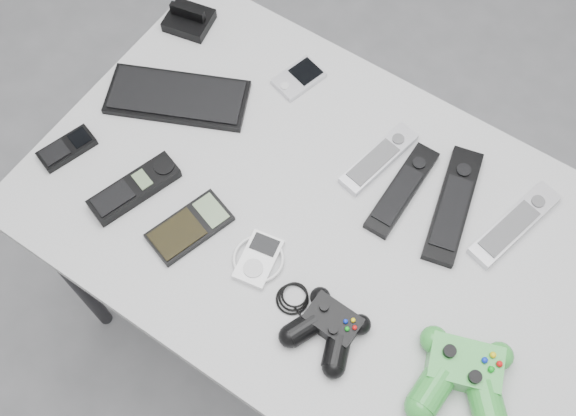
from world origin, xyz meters
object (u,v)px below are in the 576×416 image
Objects in this scene: remote_black_a at (402,189)px; remote_black_b at (453,205)px; remote_silver_b at (515,224)px; controller_black at (328,327)px; mp3_player at (258,259)px; pda_keyboard at (177,97)px; cordless_handset at (134,188)px; remote_silver_a at (379,158)px; controller_green at (463,375)px; desk at (322,231)px; mobile_phone at (67,148)px; pda at (298,78)px; calculator at (190,227)px.

remote_black_b reaches higher than remote_black_a.
remote_silver_b is 0.96× the size of controller_black.
remote_silver_b is at bearing 31.60° from mp3_player.
cordless_handset reaches higher than pda_keyboard.
remote_silver_a is 0.42m from controller_green.
remote_black_b is 0.32m from controller_black.
mp3_player is (-0.34, -0.31, -0.00)m from remote_silver_b.
desk is 3.92× the size of pda_keyboard.
remote_silver_b reaches higher than mobile_phone.
remote_black_a is (0.29, -0.10, 0.00)m from pda.
calculator is 0.70× the size of controller_black.
remote_silver_b reaches higher than pda.
desk is 0.22m from controller_black.
controller_black is 1.22× the size of controller_green.
calculator is 0.14m from mp3_player.
desk is at bearing 43.41° from cordless_handset.
desk is 6.18× the size of controller_green.
controller_green is at bearing -45.20° from remote_black_a.
remote_silver_b is 0.46m from mp3_player.
remote_black_a is 0.09m from remote_black_b.
controller_black is at bearing 15.77° from mobile_phone.
mobile_phone reaches higher than pda.
remote_black_b is 2.44× the size of mp3_player.
controller_black is (0.12, -0.17, 0.08)m from desk.
remote_silver_b is at bearing 9.42° from pda.
desk is 11.14× the size of pda.
controller_black reaches higher than desk.
desk is 6.08× the size of remote_silver_a.
remote_silver_a is 0.75× the size of remote_black_b.
cordless_handset reaches higher than remote_black_a.
remote_silver_a is (0.02, 0.15, 0.07)m from desk.
remote_silver_b is at bearing 51.64° from calculator.
remote_black_a is 1.00× the size of remote_silver_b.
pda_keyboard is 0.56m from remote_black_b.
remote_silver_b is 0.58m from calculator.
cordless_handset is at bearing -126.57° from remote_silver_a.
pda is at bearing 20.05° from pda_keyboard.
remote_black_b is 0.72m from mobile_phone.
remote_silver_a reaches higher than mobile_phone.
remote_black_b is at bearing 39.91° from mp3_player.
remote_silver_a is 0.34m from controller_black.
mobile_phone is 0.29m from calculator.
controller_green is (0.71, -0.18, 0.02)m from pda_keyboard.
mobile_phone reaches higher than pda_keyboard.
remote_black_b is at bearing 42.07° from mobile_phone.
remote_black_a is 0.21m from remote_silver_b.
mobile_phone is 0.43m from mp3_player.
desk is at bearing -86.92° from remote_silver_a.
pda_keyboard is 1.55× the size of remote_silver_a.
desk is 0.31m from pda.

